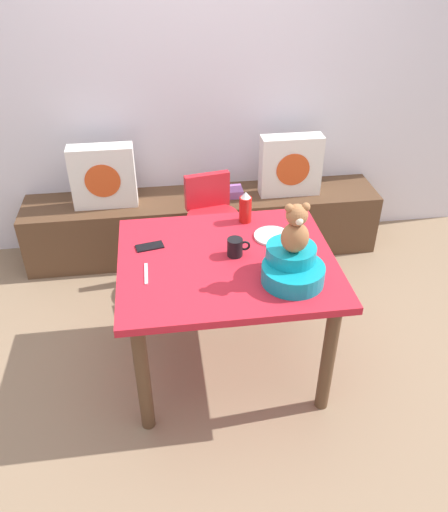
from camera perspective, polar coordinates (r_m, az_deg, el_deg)
ground_plane at (r=3.10m, az=0.26°, el=-11.67°), size 8.00×8.00×0.00m
back_wall at (r=3.75m, az=-3.12°, el=19.91°), size 4.40×0.10×2.60m
window_bench at (r=3.91m, az=-2.27°, el=3.55°), size 2.60×0.44×0.46m
pillow_floral_left at (r=3.69m, az=-13.23°, el=8.56°), size 0.44×0.15×0.44m
pillow_floral_right at (r=3.79m, az=7.38°, el=9.90°), size 0.44×0.15×0.44m
book_stack at (r=3.81m, az=0.52°, el=7.10°), size 0.20×0.14×0.06m
dining_table at (r=2.68m, az=0.30°, el=-2.29°), size 1.10×0.94×0.74m
highchair at (r=3.39m, az=-1.27°, el=4.08°), size 0.38×0.49×0.79m
infant_seat_teal at (r=2.46m, az=7.56°, el=-1.18°), size 0.30×0.33×0.16m
teddy_bear at (r=2.35m, az=7.94°, el=2.93°), size 0.13×0.12×0.25m
ketchup_bottle at (r=2.90m, az=2.38°, el=5.37°), size 0.07×0.07×0.18m
coffee_mug at (r=2.62m, az=1.28°, el=0.98°), size 0.12×0.08×0.09m
dinner_plate_near at (r=2.80m, az=5.37°, el=2.21°), size 0.20×0.20×0.01m
cell_phone at (r=2.73m, az=-8.23°, el=1.05°), size 0.16×0.10×0.01m
table_fork at (r=2.54m, az=-8.62°, el=-1.94°), size 0.02×0.17×0.01m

